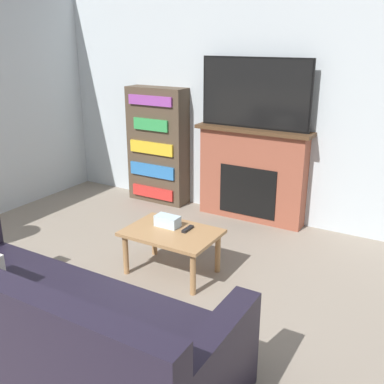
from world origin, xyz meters
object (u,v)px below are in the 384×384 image
object	(u,v)px
couch	(47,327)
bookshelf	(158,146)
fireplace	(252,174)
tv	(255,93)
coffee_table	(172,237)

from	to	relation	value
couch	bookshelf	bearing A→B (deg)	111.36
fireplace	tv	size ratio (longest dim) A/B	1.07
fireplace	couch	distance (m)	2.96
couch	fireplace	bearing A→B (deg)	87.42
tv	couch	bearing A→B (deg)	-92.60
fireplace	bookshelf	xyz separation A→B (m)	(-1.28, -0.02, 0.18)
bookshelf	tv	bearing A→B (deg)	0.15
fireplace	tv	distance (m)	0.91
fireplace	couch	bearing A→B (deg)	-92.58
fireplace	tv	xyz separation A→B (m)	(0.00, -0.02, 0.91)
couch	bookshelf	distance (m)	3.17
tv	couch	xyz separation A→B (m)	(-0.13, -2.93, -1.18)
couch	coffee_table	bearing A→B (deg)	88.41
coffee_table	fireplace	bearing A→B (deg)	86.51
bookshelf	couch	bearing A→B (deg)	-68.64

